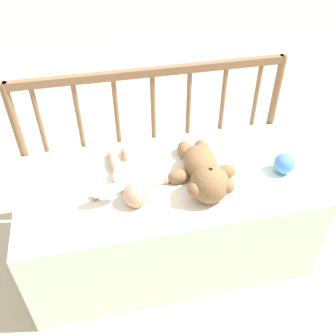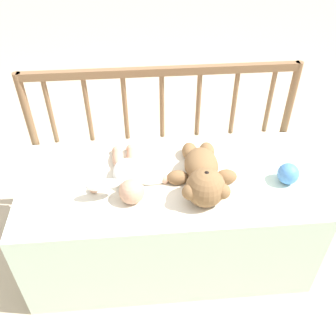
{
  "view_description": "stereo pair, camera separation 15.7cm",
  "coord_description": "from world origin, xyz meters",
  "views": [
    {
      "loc": [
        -0.26,
        -1.17,
        1.57
      ],
      "look_at": [
        0.0,
        0.0,
        0.55
      ],
      "focal_mm": 40.0,
      "sensor_mm": 36.0,
      "label": 1
    },
    {
      "loc": [
        -0.11,
        -1.19,
        1.57
      ],
      "look_at": [
        0.0,
        0.0,
        0.55
      ],
      "focal_mm": 40.0,
      "sensor_mm": 36.0,
      "label": 2
    }
  ],
  "objects": [
    {
      "name": "toy_ball",
      "position": [
        0.5,
        -0.06,
        0.54
      ],
      "size": [
        0.09,
        0.09,
        0.09
      ],
      "color": "#4C8CDB",
      "rests_on": "crib_mattress"
    },
    {
      "name": "ground_plane",
      "position": [
        0.0,
        0.0,
        0.0
      ],
      "size": [
        12.0,
        12.0,
        0.0
      ],
      "primitive_type": "plane",
      "color": "#C6B293"
    },
    {
      "name": "crib_mattress",
      "position": [
        0.0,
        0.0,
        0.25
      ],
      "size": [
        1.27,
        0.6,
        0.49
      ],
      "color": "silver",
      "rests_on": "ground_plane"
    },
    {
      "name": "baby",
      "position": [
        -0.17,
        -0.01,
        0.53
      ],
      "size": [
        0.35,
        0.39,
        0.1
      ],
      "color": "white",
      "rests_on": "crib_mattress"
    },
    {
      "name": "crib_rail",
      "position": [
        -0.0,
        0.32,
        0.6
      ],
      "size": [
        1.27,
        0.04,
        0.86
      ],
      "color": "brown",
      "rests_on": "ground_plane"
    },
    {
      "name": "blanket",
      "position": [
        -0.01,
        0.01,
        0.5
      ],
      "size": [
        0.84,
        0.54,
        0.01
      ],
      "color": "silver",
      "rests_on": "crib_mattress"
    },
    {
      "name": "teddy_bear",
      "position": [
        0.14,
        -0.06,
        0.56
      ],
      "size": [
        0.3,
        0.42,
        0.16
      ],
      "color": "olive",
      "rests_on": "crib_mattress"
    }
  ]
}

